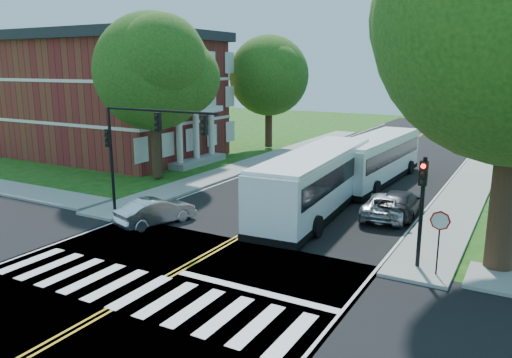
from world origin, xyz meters
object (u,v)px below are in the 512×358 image
Objects in this scene: bus_follow at (376,158)px; suv at (387,205)px; hatchback at (156,211)px; signal_ne at (422,198)px; bus_lead at (316,180)px; signal_nw at (142,137)px; dark_sedan at (400,203)px.

suv is (2.94, -7.85, -1.03)m from bus_follow.
signal_ne is at bearing -160.24° from hatchback.
bus_lead reaches higher than suv.
bus_lead is at bearing 140.50° from signal_ne.
bus_lead is 8.84m from bus_follow.
bus_follow is at bearing -97.95° from hatchback.
signal_nw is at bearing -179.95° from signal_ne.
hatchback is (-12.92, -0.53, -2.28)m from signal_ne.
signal_nw reaches higher than suv.
bus_follow reaches higher than suv.
bus_lead is (-6.65, 5.49, -1.17)m from signal_ne.
signal_nw is 1.50× the size of dark_sedan.
bus_lead is 2.78× the size of suv.
hatchback is (-7.03, -14.82, -1.01)m from bus_follow.
bus_follow is at bearing 60.28° from signal_nw.
signal_nw reaches higher than bus_follow.
signal_nw is at bearing 32.88° from bus_lead.
signal_ne is 0.92× the size of dark_sedan.
suv is at bearing 30.19° from signal_nw.
signal_ne reaches higher than dark_sedan.
signal_ne is 15.51m from bus_follow.
dark_sedan is (3.47, -7.26, -1.00)m from bus_follow.
suv is (11.10, 6.46, -3.71)m from signal_nw.
bus_follow is at bearing -98.69° from bus_lead.
hatchback is at bearing 67.10° from bus_follow.
dark_sedan is at bearing -163.71° from bus_lead.
bus_lead is 3.22× the size of hatchback.
signal_nw is at bearing 24.48° from suv.
signal_ne is at bearing 136.77° from bus_lead.
bus_follow is at bearing -66.46° from dark_sedan.
dark_sedan is at bearing 108.97° from signal_ne.
hatchback reaches higher than suv.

